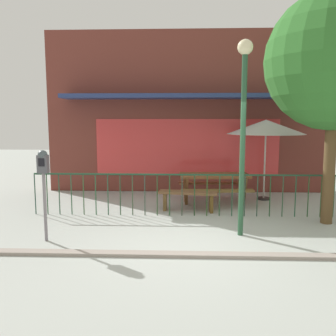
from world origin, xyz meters
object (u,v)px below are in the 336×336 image
Objects in this scene: parking_meter_near at (43,171)px; street_lamp at (244,109)px; patio_bench at (188,197)px; street_tree at (336,61)px; picnic_table_left at (214,180)px; patio_umbrella at (266,127)px.

street_lamp is at bearing 7.79° from parking_meter_near.
street_tree is at bearing -17.27° from patio_bench.
street_tree is at bearing 13.96° from parking_meter_near.
street_lamp is at bearing -84.02° from picnic_table_left.
street_lamp reaches higher than patio_bench.
parking_meter_near is 6.06m from street_tree.
picnic_table_left is at bearing 141.65° from street_tree.
patio_bench is 3.58m from parking_meter_near.
patio_bench is at bearing 41.37° from parking_meter_near.
patio_bench is (-0.70, -0.85, -0.26)m from picnic_table_left.
street_tree is (0.83, -2.28, 1.37)m from patio_umbrella.
picnic_table_left is 0.86× the size of patio_umbrella.
patio_bench is (-2.10, -1.37, -1.63)m from patio_umbrella.
patio_umbrella reaches higher than parking_meter_near.
parking_meter_near is at bearing -172.21° from street_lamp.
picnic_table_left is 4.60m from parking_meter_near.
patio_umbrella reaches higher than patio_bench.
parking_meter_near is at bearing -136.39° from picnic_table_left.
patio_umbrella is 3.38m from street_lamp.
patio_bench is 0.30× the size of street_tree.
picnic_table_left is at bearing 43.61° from parking_meter_near.
patio_bench is at bearing 118.55° from street_lamp.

